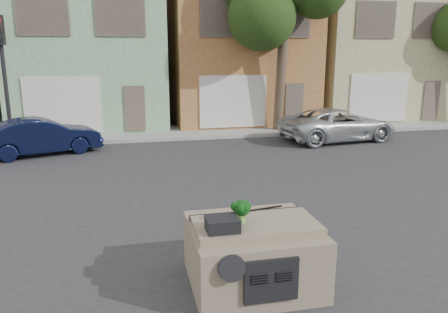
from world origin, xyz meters
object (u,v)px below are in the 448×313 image
object	(u,v)px
silver_pickup	(337,140)
traffic_signal	(5,82)
broccoli	(242,211)
navy_sedan	(44,154)

from	to	relation	value
silver_pickup	traffic_signal	size ratio (longest dim) A/B	0.97
silver_pickup	broccoli	world-z (taller)	broccoli
traffic_signal	broccoli	xyz separation A→B (m)	(6.28, -12.61, -1.24)
navy_sedan	traffic_signal	size ratio (longest dim) A/B	0.81
navy_sedan	traffic_signal	xyz separation A→B (m)	(-1.53, 1.94, 2.55)
navy_sedan	traffic_signal	world-z (taller)	traffic_signal
broccoli	navy_sedan	bearing A→B (deg)	114.03
navy_sedan	silver_pickup	world-z (taller)	silver_pickup
traffic_signal	silver_pickup	bearing A→B (deg)	-8.06
silver_pickup	broccoli	xyz separation A→B (m)	(-7.06, -10.72, 1.31)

